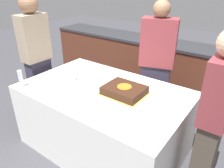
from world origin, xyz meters
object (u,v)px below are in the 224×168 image
(plate_stack, at_px, (67,78))
(person_seated_left, at_px, (37,58))
(person_seated_right, at_px, (213,122))
(wine_glass, at_px, (20,76))
(person_cutting_cake, at_px, (156,66))
(cake, at_px, (124,90))

(plate_stack, relative_size, person_seated_left, 0.13)
(person_seated_right, bearing_deg, person_seated_left, -90.00)
(wine_glass, xyz_separation_m, person_seated_left, (-0.35, 0.48, -0.01))
(wine_glass, bearing_deg, person_cutting_cake, 51.73)
(plate_stack, relative_size, person_seated_right, 0.13)
(person_cutting_cake, distance_m, person_seated_left, 1.56)
(person_cutting_cake, bearing_deg, cake, 73.30)
(wine_glass, xyz_separation_m, person_seated_right, (1.87, 0.48, -0.07))
(person_seated_right, bearing_deg, wine_glass, -75.71)
(plate_stack, bearing_deg, cake, 9.30)
(plate_stack, distance_m, person_cutting_cake, 1.11)
(plate_stack, bearing_deg, person_seated_left, 174.13)
(person_cutting_cake, height_order, person_seated_right, person_cutting_cake)
(cake, height_order, person_seated_right, person_seated_right)
(cake, distance_m, person_seated_right, 0.88)
(plate_stack, bearing_deg, person_seated_right, 2.31)
(cake, xyz_separation_m, plate_stack, (-0.72, -0.12, -0.01))
(cake, distance_m, plate_stack, 0.73)
(cake, relative_size, person_cutting_cake, 0.27)
(plate_stack, relative_size, wine_glass, 1.10)
(plate_stack, distance_m, person_seated_left, 0.64)
(person_cutting_cake, xyz_separation_m, person_seated_left, (-1.35, -0.78, 0.05))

